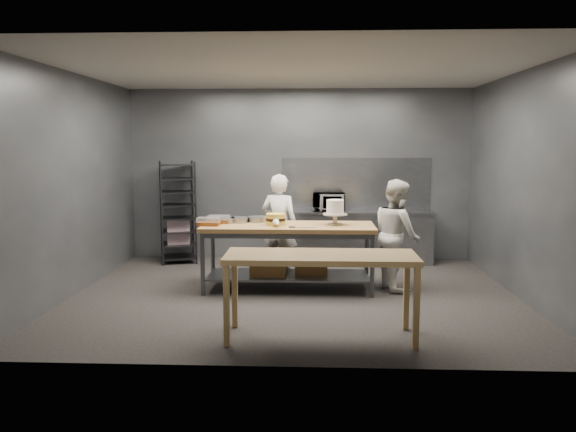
% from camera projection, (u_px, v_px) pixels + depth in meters
% --- Properties ---
extents(ground, '(6.00, 6.00, 0.00)m').
position_uv_depth(ground, '(294.00, 295.00, 7.65)').
color(ground, black).
rests_on(ground, ground).
extents(back_wall, '(6.00, 0.04, 3.00)m').
position_uv_depth(back_wall, '(299.00, 175.00, 9.94)').
color(back_wall, '#4C4F54').
rests_on(back_wall, ground).
extents(work_table, '(2.40, 0.90, 0.92)m').
position_uv_depth(work_table, '(288.00, 249.00, 7.88)').
color(work_table, olive).
rests_on(work_table, ground).
extents(near_counter, '(2.00, 0.70, 0.90)m').
position_uv_depth(near_counter, '(321.00, 262.00, 5.86)').
color(near_counter, olive).
rests_on(near_counter, ground).
extents(back_counter, '(2.60, 0.60, 0.90)m').
position_uv_depth(back_counter, '(356.00, 236.00, 9.71)').
color(back_counter, slate).
rests_on(back_counter, ground).
extents(splashback_panel, '(2.60, 0.02, 0.90)m').
position_uv_depth(splashback_panel, '(356.00, 183.00, 9.89)').
color(splashback_panel, slate).
rests_on(splashback_panel, back_counter).
extents(speed_rack, '(0.76, 0.79, 1.75)m').
position_uv_depth(speed_rack, '(178.00, 213.00, 9.72)').
color(speed_rack, black).
rests_on(speed_rack, ground).
extents(chef_behind, '(0.67, 0.54, 1.59)m').
position_uv_depth(chef_behind, '(279.00, 226.00, 8.58)').
color(chef_behind, white).
rests_on(chef_behind, ground).
extents(chef_right, '(0.76, 0.88, 1.56)m').
position_uv_depth(chef_right, '(397.00, 234.00, 7.89)').
color(chef_right, silver).
rests_on(chef_right, ground).
extents(microwave, '(0.54, 0.37, 0.30)m').
position_uv_depth(microwave, '(329.00, 202.00, 9.65)').
color(microwave, black).
rests_on(microwave, back_counter).
extents(frosted_cake_stand, '(0.34, 0.34, 0.35)m').
position_uv_depth(frosted_cake_stand, '(335.00, 209.00, 7.80)').
color(frosted_cake_stand, '#B6AD92').
rests_on(frosted_cake_stand, work_table).
extents(layer_cake, '(0.27, 0.27, 0.16)m').
position_uv_depth(layer_cake, '(276.00, 219.00, 7.81)').
color(layer_cake, gold).
rests_on(layer_cake, work_table).
extents(cake_pans, '(0.72, 0.41, 0.07)m').
position_uv_depth(cake_pans, '(243.00, 220.00, 8.08)').
color(cake_pans, gray).
rests_on(cake_pans, work_table).
extents(piping_bag, '(0.18, 0.39, 0.12)m').
position_uv_depth(piping_bag, '(277.00, 223.00, 7.59)').
color(piping_bag, white).
rests_on(piping_bag, work_table).
extents(offset_spatula, '(0.36, 0.02, 0.02)m').
position_uv_depth(offset_spatula, '(299.00, 227.00, 7.56)').
color(offset_spatula, slate).
rests_on(offset_spatula, work_table).
extents(pastry_clamshells, '(0.42, 0.44, 0.11)m').
position_uv_depth(pastry_clamshells, '(214.00, 220.00, 7.87)').
color(pastry_clamshells, '#944C1D').
rests_on(pastry_clamshells, work_table).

